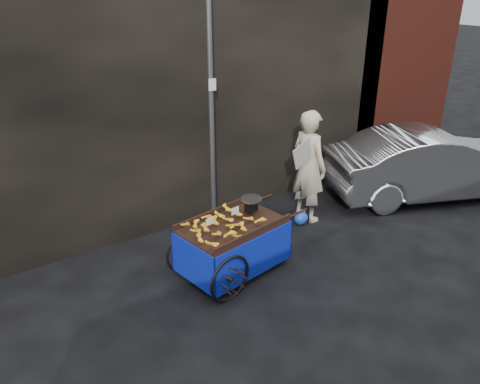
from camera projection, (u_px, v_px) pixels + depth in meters
ground at (242, 264)px, 6.92m from camera, size 80.00×80.00×0.00m
building_wall at (176, 65)px, 8.05m from camera, size 13.50×2.00×5.00m
street_pole at (211, 110)px, 7.22m from camera, size 0.12×0.10×4.00m
banana_cart at (230, 230)px, 6.49m from camera, size 2.09×1.20×1.08m
vendor at (309, 166)px, 7.89m from camera, size 0.79×0.73×1.94m
plastic_bag at (301, 218)px, 8.01m from camera, size 0.26×0.21×0.23m
parked_car at (431, 164)px, 8.88m from camera, size 4.19×2.83×1.31m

